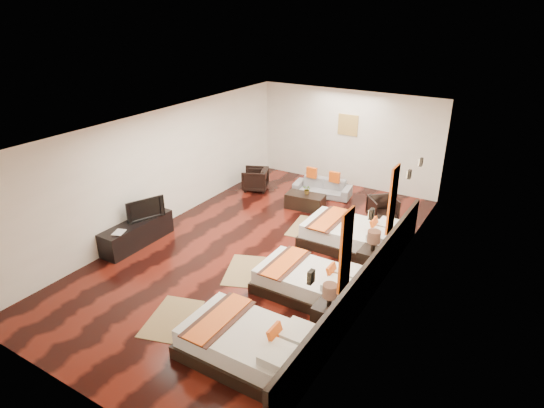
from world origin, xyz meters
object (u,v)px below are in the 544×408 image
Objects in this scene: armchair_right at (383,209)px; armchair_left at (255,179)px; tv_console at (137,233)px; table_plant at (307,190)px; sofa at (322,188)px; tv at (144,208)px; bed_mid at (310,281)px; nightstand_a at (328,315)px; coffee_table at (305,201)px; bed_near at (250,344)px; bed_far at (353,236)px; figurine at (157,204)px; nightstand_b at (372,259)px; book at (114,232)px.

armchair_left is at bearing 137.67° from armchair_right.
tv_console is 7.14× the size of table_plant.
tv is at bearing -125.48° from sofa.
nightstand_a is (0.75, -0.81, 0.06)m from bed_mid.
sofa is 1.05m from coffee_table.
bed_far reaches higher than bed_near.
tv is at bearing -123.34° from table_plant.
bed_far is at bearing -40.73° from tv.
tv_console is (-4.20, -2.39, -0.00)m from bed_far.
table_plant is at bearing 108.57° from bed_near.
coffee_table is 3.97× the size of table_plant.
tv is at bearing 78.42° from tv_console.
bed_near is 1.29× the size of sofa.
armchair_left is 1.08× the size of armchair_right.
bed_near is at bearing -29.90° from figurine.
bed_mid is 2.22× the size of tv.
armchair_right is at bearing 103.97° from nightstand_b.
armchair_right reaches higher than coffee_table.
bed_far is at bearing 42.02° from armchair_left.
bed_mid is 4.18m from tv.
bed_mid reaches higher than armchair_right.
armchair_left is (-3.72, 5.85, 0.05)m from bed_near.
figurine is at bearing 150.10° from bed_near.
sofa is at bearing 66.43° from book.
nightstand_a is at bearing -47.05° from bed_mid.
table_plant is (-1.84, 1.36, 0.25)m from bed_far.
tv reaches higher than armchair_left.
armchair_right is (1.97, -0.65, 0.06)m from sofa.
figurine is 0.35× the size of coffee_table.
armchair_right is at bearing 88.29° from bed_mid.
table_plant is at bearing 139.40° from nightstand_b.
tv is (-4.14, -0.06, 0.55)m from bed_mid.
bed_mid is 7.69× the size of table_plant.
coffee_table is (-1.86, 5.42, -0.07)m from bed_near.
nightstand_a is at bearing -90.00° from nightstand_b.
bed_mid reaches higher than coffee_table.
bed_far is 1.71m from armchair_right.
nightstand_a reaches higher than sofa.
armchair_right is (4.26, 3.85, -0.50)m from tv.
figurine is at bearing 28.30° from tv.
tv_console is at bearing -90.00° from figurine.
bed_near is at bearing -71.06° from coffee_table.
nightstand_a is 4.99m from table_plant.
bed_mid is 4.82m from sofa.
bed_far reaches higher than book.
tv_console reaches higher than sofa.
nightstand_a is at bearing -5.85° from tv_console.
nightstand_a reaches higher than armchair_left.
bed_mid is 3.80m from armchair_right.
table_plant is at bearing 61.59° from book.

